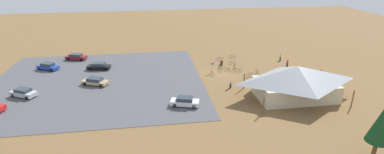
# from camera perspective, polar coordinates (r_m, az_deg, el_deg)

# --- Properties ---
(ground) EXTENTS (160.00, 160.00, 0.00)m
(ground) POSITION_cam_1_polar(r_m,az_deg,el_deg) (61.60, 5.04, 0.83)
(ground) COLOR brown
(ground) RESTS_ON ground
(parking_lot_asphalt) EXTENTS (38.67, 35.13, 0.05)m
(parking_lot_asphalt) POSITION_cam_1_polar(r_m,az_deg,el_deg) (59.38, -17.26, -0.88)
(parking_lot_asphalt) COLOR #4C4C51
(parking_lot_asphalt) RESTS_ON ground
(bike_pavilion) EXTENTS (14.77, 9.68, 5.49)m
(bike_pavilion) POSITION_cam_1_polar(r_m,az_deg,el_deg) (52.28, 18.96, -0.59)
(bike_pavilion) COLOR beige
(bike_pavilion) RESTS_ON ground
(trash_bin) EXTENTS (0.60, 0.60, 0.90)m
(trash_bin) POSITION_cam_1_polar(r_m,az_deg,el_deg) (66.13, 5.57, 2.70)
(trash_bin) COLOR brown
(trash_bin) RESTS_ON ground
(lot_sign) EXTENTS (0.56, 0.08, 2.20)m
(lot_sign) POSITION_cam_1_polar(r_m,az_deg,el_deg) (60.96, 3.86, 2.06)
(lot_sign) COLOR #99999E
(lot_sign) RESTS_ON ground
(pine_east) EXTENTS (2.64, 2.64, 6.83)m
(pine_east) POSITION_cam_1_polar(r_m,az_deg,el_deg) (39.63, 31.99, -7.61)
(pine_east) COLOR brown
(pine_east) RESTS_ON ground
(bicycle_silver_trailside) EXTENTS (0.54, 1.69, 0.85)m
(bicycle_silver_trailside) POSITION_cam_1_polar(r_m,az_deg,el_deg) (59.99, 3.84, 0.67)
(bicycle_silver_trailside) COLOR black
(bicycle_silver_trailside) RESTS_ON ground
(bicycle_black_near_sign) EXTENTS (1.68, 0.63, 0.85)m
(bicycle_black_near_sign) POSITION_cam_1_polar(r_m,az_deg,el_deg) (70.81, 7.63, 3.83)
(bicycle_black_near_sign) COLOR black
(bicycle_black_near_sign) RESTS_ON ground
(bicycle_red_lone_east) EXTENTS (1.71, 0.48, 0.83)m
(bicycle_red_lone_east) POSITION_cam_1_polar(r_m,az_deg,el_deg) (68.92, 5.21, 3.42)
(bicycle_red_lone_east) COLOR black
(bicycle_red_lone_east) RESTS_ON ground
(bicycle_teal_lone_west) EXTENTS (0.67, 1.70, 0.83)m
(bicycle_teal_lone_west) POSITION_cam_1_polar(r_m,az_deg,el_deg) (61.82, 5.24, 1.27)
(bicycle_teal_lone_west) COLOR black
(bicycle_teal_lone_west) RESTS_ON ground
(bicycle_green_yard_front) EXTENTS (0.65, 1.56, 0.81)m
(bicycle_green_yard_front) POSITION_cam_1_polar(r_m,az_deg,el_deg) (63.71, 5.46, 1.88)
(bicycle_green_yard_front) COLOR black
(bicycle_green_yard_front) RESTS_ON ground
(bicycle_blue_mid_cluster) EXTENTS (1.48, 0.85, 0.78)m
(bicycle_blue_mid_cluster) POSITION_cam_1_polar(r_m,az_deg,el_deg) (66.42, 7.62, 2.61)
(bicycle_blue_mid_cluster) COLOR black
(bicycle_blue_mid_cluster) RESTS_ON ground
(bicycle_yellow_front_row) EXTENTS (0.61, 1.65, 0.85)m
(bicycle_yellow_front_row) POSITION_cam_1_polar(r_m,az_deg,el_deg) (65.50, 5.71, 2.44)
(bicycle_yellow_front_row) COLOR black
(bicycle_yellow_front_row) RESTS_ON ground
(bicycle_orange_edge_north) EXTENTS (1.74, 0.48, 0.83)m
(bicycle_orange_edge_north) POSITION_cam_1_polar(r_m,az_deg,el_deg) (62.26, 8.59, 1.27)
(bicycle_orange_edge_north) COLOR black
(bicycle_orange_edge_north) RESTS_ON ground
(bicycle_purple_edge_south) EXTENTS (1.65, 0.78, 0.86)m
(bicycle_purple_edge_south) POSITION_cam_1_polar(r_m,az_deg,el_deg) (60.01, 10.78, 0.35)
(bicycle_purple_edge_south) COLOR black
(bicycle_purple_edge_south) RESTS_ON ground
(bicycle_white_near_porch) EXTENTS (0.48, 1.80, 0.85)m
(bicycle_white_near_porch) POSITION_cam_1_polar(r_m,az_deg,el_deg) (62.08, 12.15, 0.96)
(bicycle_white_near_porch) COLOR black
(bicycle_white_near_porch) RESTS_ON ground
(bicycle_silver_back_row) EXTENTS (0.71, 1.62, 0.86)m
(bicycle_silver_back_row) POSITION_cam_1_polar(r_m,az_deg,el_deg) (63.85, 7.95, 1.83)
(bicycle_silver_back_row) COLOR black
(bicycle_silver_back_row) RESTS_ON ground
(bicycle_black_yard_center) EXTENTS (1.15, 1.41, 0.84)m
(bicycle_black_yard_center) POSITION_cam_1_polar(r_m,az_deg,el_deg) (62.31, 6.72, 1.40)
(bicycle_black_yard_center) COLOR black
(bicycle_black_yard_center) RESTS_ON ground
(car_silver_aisle_side) EXTENTS (4.66, 3.60, 1.42)m
(car_silver_aisle_side) POSITION_cam_1_polar(r_m,az_deg,el_deg) (57.78, -29.11, -2.58)
(car_silver_aisle_side) COLOR #BCBCC1
(car_silver_aisle_side) RESTS_ON parking_lot_asphalt
(car_tan_inner_stall) EXTENTS (5.05, 3.54, 1.33)m
(car_tan_inner_stall) POSITION_cam_1_polar(r_m,az_deg,el_deg) (57.93, -17.76, -0.77)
(car_tan_inner_stall) COLOR tan
(car_tan_inner_stall) RESTS_ON parking_lot_asphalt
(car_maroon_mid_lot) EXTENTS (4.83, 2.93, 1.38)m
(car_maroon_mid_lot) POSITION_cam_1_polar(r_m,az_deg,el_deg) (73.71, -20.94, 3.57)
(car_maroon_mid_lot) COLOR maroon
(car_maroon_mid_lot) RESTS_ON parking_lot_asphalt
(car_white_near_entry) EXTENTS (4.72, 2.90, 1.48)m
(car_white_near_entry) POSITION_cam_1_polar(r_m,az_deg,el_deg) (47.44, -1.36, -4.63)
(car_white_near_entry) COLOR white
(car_white_near_entry) RESTS_ON parking_lot_asphalt
(car_black_end_stall) EXTENTS (4.88, 2.59, 1.39)m
(car_black_end_stall) POSITION_cam_1_polar(r_m,az_deg,el_deg) (65.75, -17.12, 1.97)
(car_black_end_stall) COLOR black
(car_black_end_stall) RESTS_ON parking_lot_asphalt
(car_blue_far_end) EXTENTS (4.77, 3.56, 1.43)m
(car_blue_far_end) POSITION_cam_1_polar(r_m,az_deg,el_deg) (69.42, -25.47, 1.83)
(car_blue_far_end) COLOR #1E42B2
(car_blue_far_end) RESTS_ON parking_lot_asphalt
(visitor_crossing_yard) EXTENTS (0.39, 0.36, 1.65)m
(visitor_crossing_yard) POSITION_cam_1_polar(r_m,az_deg,el_deg) (71.09, 16.28, 3.62)
(visitor_crossing_yard) COLOR #2D3347
(visitor_crossing_yard) RESTS_ON ground
(visitor_near_lot) EXTENTS (0.40, 0.37, 1.83)m
(visitor_near_lot) POSITION_cam_1_polar(r_m,az_deg,el_deg) (54.24, 7.26, -1.11)
(visitor_near_lot) COLOR #2D3347
(visitor_near_lot) RESTS_ON ground
(visitor_by_pavilion) EXTENTS (0.37, 0.40, 1.81)m
(visitor_by_pavilion) POSITION_cam_1_polar(r_m,az_deg,el_deg) (67.17, 17.48, 2.54)
(visitor_by_pavilion) COLOR #2D3347
(visitor_by_pavilion) RESTS_ON ground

